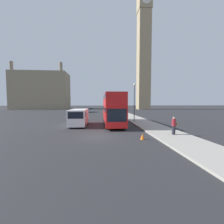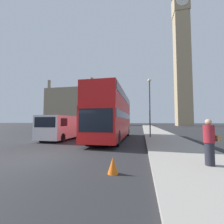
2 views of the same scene
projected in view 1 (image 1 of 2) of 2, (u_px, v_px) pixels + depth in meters
ground_plane at (100, 136)px, 14.33m from camera, size 300.00×300.00×0.00m
sidewalk_strip at (168, 134)px, 14.90m from camera, size 3.69×120.00×0.15m
clock_tower at (144, 42)px, 70.11m from camera, size 5.99×6.16×61.43m
building_block_distant at (42, 91)px, 75.49m from camera, size 26.05×13.10×22.09m
red_double_decker_bus at (113, 108)px, 21.98m from camera, size 2.50×11.18×4.43m
white_van at (79, 117)px, 20.88m from camera, size 2.21×6.01×2.26m
pedestrian at (174, 126)px, 14.35m from camera, size 0.53×0.37×1.69m
street_lamp at (134, 97)px, 23.69m from camera, size 0.36×0.36×6.06m
parked_sedan at (91, 110)px, 50.38m from camera, size 1.82×4.48×1.44m
traffic_cone at (142, 136)px, 13.01m from camera, size 0.36×0.36×0.55m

